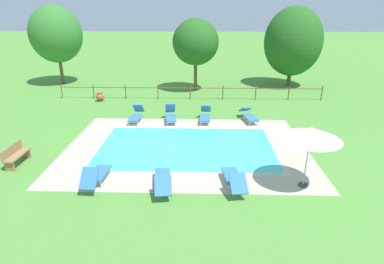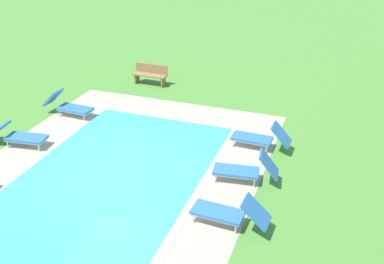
{
  "view_description": "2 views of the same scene",
  "coord_description": "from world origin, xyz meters",
  "px_view_note": "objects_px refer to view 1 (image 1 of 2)",
  "views": [
    {
      "loc": [
        0.7,
        -14.14,
        6.38
      ],
      "look_at": [
        0.27,
        0.5,
        0.6
      ],
      "focal_mm": 29.56,
      "sensor_mm": 36.0,
      "label": 1
    },
    {
      "loc": [
        9.72,
        5.98,
        7.17
      ],
      "look_at": [
        -1.3,
        2.05,
        1.2
      ],
      "focal_mm": 42.36,
      "sensor_mm": 36.0,
      "label": 2
    }
  ],
  "objects_px": {
    "sun_lounger_south_mid": "(234,178)",
    "terracotta_urn_near_fence": "(100,96)",
    "sun_lounger_north_mid": "(163,179)",
    "wooden_bench_lawn_side": "(16,154)",
    "tree_centre": "(56,34)",
    "sun_lounger_south_near_corner": "(171,115)",
    "tree_west_mid": "(196,42)",
    "sun_lounger_north_near_steps": "(136,115)",
    "sun_lounger_south_end": "(96,175)",
    "sun_lounger_north_far": "(249,115)",
    "sun_lounger_north_end": "(205,115)",
    "patio_umbrella_open_foreground": "(311,134)",
    "tree_far_west": "(293,42)"
  },
  "relations": [
    {
      "from": "sun_lounger_north_end",
      "to": "sun_lounger_north_mid",
      "type": "bearing_deg",
      "value": -102.49
    },
    {
      "from": "sun_lounger_north_near_steps",
      "to": "tree_far_west",
      "type": "bearing_deg",
      "value": 39.72
    },
    {
      "from": "sun_lounger_north_end",
      "to": "patio_umbrella_open_foreground",
      "type": "height_order",
      "value": "patio_umbrella_open_foreground"
    },
    {
      "from": "patio_umbrella_open_foreground",
      "to": "sun_lounger_south_near_corner",
      "type": "bearing_deg",
      "value": 128.5
    },
    {
      "from": "sun_lounger_north_mid",
      "to": "tree_west_mid",
      "type": "distance_m",
      "value": 15.61
    },
    {
      "from": "tree_west_mid",
      "to": "tree_far_west",
      "type": "bearing_deg",
      "value": 12.91
    },
    {
      "from": "sun_lounger_north_near_steps",
      "to": "tree_west_mid",
      "type": "xyz_separation_m",
      "value": [
        3.41,
        7.69,
        3.46
      ]
    },
    {
      "from": "sun_lounger_north_near_steps",
      "to": "tree_west_mid",
      "type": "bearing_deg",
      "value": 66.1
    },
    {
      "from": "sun_lounger_north_mid",
      "to": "wooden_bench_lawn_side",
      "type": "xyz_separation_m",
      "value": [
        -6.6,
        1.76,
        0.11
      ]
    },
    {
      "from": "tree_west_mid",
      "to": "sun_lounger_south_mid",
      "type": "bearing_deg",
      "value": -83.41
    },
    {
      "from": "sun_lounger_south_near_corner",
      "to": "tree_far_west",
      "type": "bearing_deg",
      "value": 45.37
    },
    {
      "from": "sun_lounger_south_near_corner",
      "to": "wooden_bench_lawn_side",
      "type": "bearing_deg",
      "value": -137.19
    },
    {
      "from": "sun_lounger_south_end",
      "to": "terracotta_urn_near_fence",
      "type": "bearing_deg",
      "value": 106.13
    },
    {
      "from": "patio_umbrella_open_foreground",
      "to": "sun_lounger_north_end",
      "type": "bearing_deg",
      "value": 116.73
    },
    {
      "from": "sun_lounger_south_mid",
      "to": "terracotta_urn_near_fence",
      "type": "distance_m",
      "value": 14.44
    },
    {
      "from": "sun_lounger_south_mid",
      "to": "wooden_bench_lawn_side",
      "type": "distance_m",
      "value": 9.41
    },
    {
      "from": "sun_lounger_north_mid",
      "to": "sun_lounger_south_end",
      "type": "bearing_deg",
      "value": 174.97
    },
    {
      "from": "wooden_bench_lawn_side",
      "to": "sun_lounger_south_near_corner",
      "type": "bearing_deg",
      "value": 42.81
    },
    {
      "from": "sun_lounger_north_near_steps",
      "to": "sun_lounger_south_mid",
      "type": "xyz_separation_m",
      "value": [
        5.14,
        -7.34,
        -0.02
      ]
    },
    {
      "from": "sun_lounger_north_far",
      "to": "sun_lounger_south_end",
      "type": "height_order",
      "value": "sun_lounger_south_end"
    },
    {
      "from": "sun_lounger_north_far",
      "to": "wooden_bench_lawn_side",
      "type": "relative_size",
      "value": 1.41
    },
    {
      "from": "sun_lounger_north_mid",
      "to": "tree_centre",
      "type": "bearing_deg",
      "value": 122.41
    },
    {
      "from": "sun_lounger_north_mid",
      "to": "wooden_bench_lawn_side",
      "type": "bearing_deg",
      "value": 165.07
    },
    {
      "from": "tree_far_west",
      "to": "patio_umbrella_open_foreground",
      "type": "bearing_deg",
      "value": -102.32
    },
    {
      "from": "sun_lounger_north_far",
      "to": "sun_lounger_south_mid",
      "type": "height_order",
      "value": "sun_lounger_south_mid"
    },
    {
      "from": "sun_lounger_south_near_corner",
      "to": "patio_umbrella_open_foreground",
      "type": "height_order",
      "value": "patio_umbrella_open_foreground"
    },
    {
      "from": "sun_lounger_south_near_corner",
      "to": "sun_lounger_north_mid",
      "type": "bearing_deg",
      "value": -87.03
    },
    {
      "from": "wooden_bench_lawn_side",
      "to": "sun_lounger_south_end",
      "type": "bearing_deg",
      "value": -20.93
    },
    {
      "from": "wooden_bench_lawn_side",
      "to": "sun_lounger_north_mid",
      "type": "bearing_deg",
      "value": -14.93
    },
    {
      "from": "sun_lounger_north_far",
      "to": "tree_west_mid",
      "type": "distance_m",
      "value": 8.9
    },
    {
      "from": "wooden_bench_lawn_side",
      "to": "tree_far_west",
      "type": "relative_size",
      "value": 0.23
    },
    {
      "from": "sun_lounger_north_mid",
      "to": "tree_centre",
      "type": "height_order",
      "value": "tree_centre"
    },
    {
      "from": "sun_lounger_south_end",
      "to": "patio_umbrella_open_foreground",
      "type": "relative_size",
      "value": 0.8
    },
    {
      "from": "sun_lounger_south_near_corner",
      "to": "terracotta_urn_near_fence",
      "type": "distance_m",
      "value": 6.98
    },
    {
      "from": "sun_lounger_north_mid",
      "to": "sun_lounger_south_end",
      "type": "height_order",
      "value": "sun_lounger_south_end"
    },
    {
      "from": "tree_west_mid",
      "to": "tree_centre",
      "type": "xyz_separation_m",
      "value": [
        -11.94,
        2.13,
        0.42
      ]
    },
    {
      "from": "sun_lounger_north_mid",
      "to": "patio_umbrella_open_foreground",
      "type": "bearing_deg",
      "value": 3.02
    },
    {
      "from": "patio_umbrella_open_foreground",
      "to": "wooden_bench_lawn_side",
      "type": "height_order",
      "value": "patio_umbrella_open_foreground"
    },
    {
      "from": "sun_lounger_north_near_steps",
      "to": "tree_west_mid",
      "type": "relative_size",
      "value": 0.34
    },
    {
      "from": "sun_lounger_north_end",
      "to": "sun_lounger_south_near_corner",
      "type": "bearing_deg",
      "value": -177.77
    },
    {
      "from": "tree_centre",
      "to": "wooden_bench_lawn_side",
      "type": "bearing_deg",
      "value": -74.21
    },
    {
      "from": "patio_umbrella_open_foreground",
      "to": "tree_far_west",
      "type": "relative_size",
      "value": 0.37
    },
    {
      "from": "sun_lounger_south_near_corner",
      "to": "tree_west_mid",
      "type": "xyz_separation_m",
      "value": [
        1.33,
        7.68,
        3.45
      ]
    },
    {
      "from": "patio_umbrella_open_foreground",
      "to": "wooden_bench_lawn_side",
      "type": "bearing_deg",
      "value": 172.96
    },
    {
      "from": "sun_lounger_north_far",
      "to": "sun_lounger_south_mid",
      "type": "distance_m",
      "value": 7.74
    },
    {
      "from": "sun_lounger_north_end",
      "to": "tree_centre",
      "type": "xyz_separation_m",
      "value": [
        -12.68,
        9.73,
        3.89
      ]
    },
    {
      "from": "tree_far_west",
      "to": "sun_lounger_north_end",
      "type": "bearing_deg",
      "value": -127.84
    },
    {
      "from": "sun_lounger_north_far",
      "to": "wooden_bench_lawn_side",
      "type": "height_order",
      "value": "wooden_bench_lawn_side"
    },
    {
      "from": "sun_lounger_south_end",
      "to": "sun_lounger_north_near_steps",
      "type": "bearing_deg",
      "value": 88.98
    },
    {
      "from": "sun_lounger_north_mid",
      "to": "wooden_bench_lawn_side",
      "type": "height_order",
      "value": "wooden_bench_lawn_side"
    }
  ]
}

